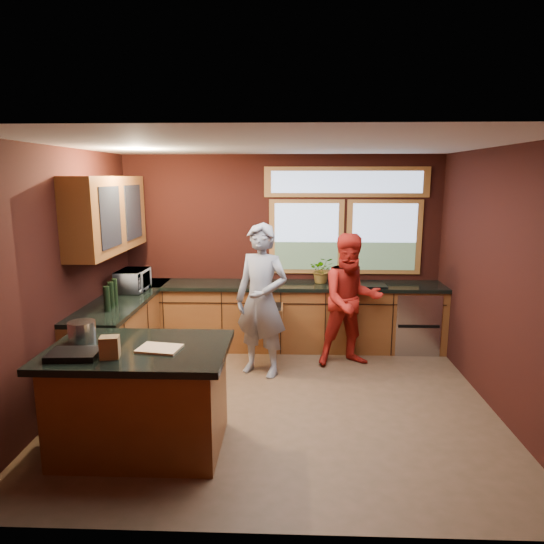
# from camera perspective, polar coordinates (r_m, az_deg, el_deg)

# --- Properties ---
(floor) EXTENTS (4.50, 4.50, 0.00)m
(floor) POSITION_cam_1_polar(r_m,az_deg,el_deg) (5.45, 0.72, -14.91)
(floor) COLOR brown
(floor) RESTS_ON ground
(room_shell) EXTENTS (4.52, 4.02, 2.71)m
(room_shell) POSITION_cam_1_polar(r_m,az_deg,el_deg) (5.30, -5.64, 4.65)
(room_shell) COLOR black
(room_shell) RESTS_ON ground
(back_counter) EXTENTS (4.50, 0.64, 0.93)m
(back_counter) POSITION_cam_1_polar(r_m,az_deg,el_deg) (6.87, 2.75, -5.17)
(back_counter) COLOR brown
(back_counter) RESTS_ON floor
(left_counter) EXTENTS (0.64, 2.30, 0.93)m
(left_counter) POSITION_cam_1_polar(r_m,az_deg,el_deg) (6.40, -16.93, -6.87)
(left_counter) COLOR brown
(left_counter) RESTS_ON floor
(island) EXTENTS (1.55, 1.05, 0.95)m
(island) POSITION_cam_1_polar(r_m,az_deg,el_deg) (4.57, -15.17, -14.06)
(island) COLOR brown
(island) RESTS_ON floor
(person_grey) EXTENTS (0.80, 0.69, 1.86)m
(person_grey) POSITION_cam_1_polar(r_m,az_deg,el_deg) (5.84, -1.24, -3.36)
(person_grey) COLOR slate
(person_grey) RESTS_ON floor
(person_red) EXTENTS (0.94, 0.80, 1.70)m
(person_red) POSITION_cam_1_polar(r_m,az_deg,el_deg) (6.23, 9.29, -3.32)
(person_red) COLOR #A51B13
(person_red) RESTS_ON floor
(microwave) EXTENTS (0.35, 0.51, 0.28)m
(microwave) POSITION_cam_1_polar(r_m,az_deg,el_deg) (6.54, -16.05, -0.97)
(microwave) COLOR #999999
(microwave) RESTS_ON left_counter
(potted_plant) EXTENTS (0.33, 0.29, 0.37)m
(potted_plant) POSITION_cam_1_polar(r_m,az_deg,el_deg) (6.78, 5.88, 0.23)
(potted_plant) COLOR #999999
(potted_plant) RESTS_ON back_counter
(paper_towel) EXTENTS (0.12, 0.12, 0.28)m
(paper_towel) POSITION_cam_1_polar(r_m,az_deg,el_deg) (6.78, 9.35, -0.25)
(paper_towel) COLOR white
(paper_towel) RESTS_ON back_counter
(cutting_board) EXTENTS (0.39, 0.30, 0.02)m
(cutting_board) POSITION_cam_1_polar(r_m,az_deg,el_deg) (4.29, -13.11, -8.76)
(cutting_board) COLOR tan
(cutting_board) RESTS_ON island
(stock_pot) EXTENTS (0.24, 0.24, 0.18)m
(stock_pot) POSITION_cam_1_polar(r_m,az_deg,el_deg) (4.69, -21.45, -6.50)
(stock_pot) COLOR silver
(stock_pot) RESTS_ON island
(paper_bag) EXTENTS (0.17, 0.15, 0.18)m
(paper_bag) POSITION_cam_1_polar(r_m,az_deg,el_deg) (4.19, -18.55, -8.39)
(paper_bag) COLOR brown
(paper_bag) RESTS_ON island
(black_tray) EXTENTS (0.42, 0.31, 0.05)m
(black_tray) POSITION_cam_1_polar(r_m,az_deg,el_deg) (4.32, -22.27, -8.95)
(black_tray) COLOR black
(black_tray) RESTS_ON island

